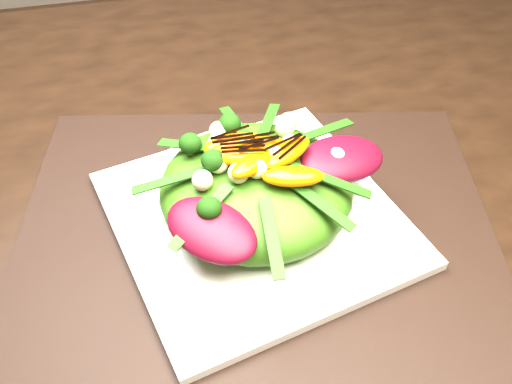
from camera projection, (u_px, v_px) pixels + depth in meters
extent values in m
cube|color=black|center=(244.00, 186.00, 0.69)|extent=(1.60, 0.90, 0.75)
cube|color=black|center=(256.00, 223.00, 0.62)|extent=(0.55, 0.46, 0.00)
cube|color=white|center=(256.00, 219.00, 0.62)|extent=(0.33, 0.33, 0.01)
cylinder|color=white|center=(256.00, 209.00, 0.61)|extent=(0.28, 0.28, 0.02)
ellipsoid|color=#366312|center=(256.00, 188.00, 0.59)|extent=(0.25, 0.25, 0.06)
ellipsoid|color=#440714|center=(342.00, 159.00, 0.58)|extent=(0.10, 0.07, 0.02)
ellipsoid|color=#FF6704|center=(247.00, 139.00, 0.58)|extent=(0.06, 0.03, 0.01)
sphere|color=black|center=(189.00, 146.00, 0.57)|extent=(0.04, 0.04, 0.03)
sphere|color=#FBE0B1|center=(291.00, 180.00, 0.54)|extent=(0.02, 0.02, 0.02)
cube|color=black|center=(247.00, 133.00, 0.57)|extent=(0.04, 0.01, 0.00)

